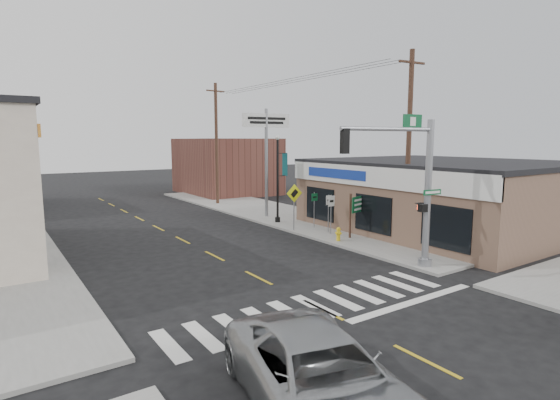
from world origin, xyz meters
TOP-DOWN VIEW (x-y plane):
  - ground at (0.00, 0.00)m, footprint 140.00×140.00m
  - sidewalk_right at (9.00, 13.00)m, footprint 6.00×38.00m
  - center_line at (0.00, 8.00)m, footprint 0.12×56.00m
  - crosswalk at (0.00, 0.40)m, footprint 11.00×2.20m
  - thrift_store at (14.50, 6.00)m, footprint 12.00×14.00m
  - bldg_distant_right at (12.00, 30.00)m, footprint 8.00×10.00m
  - suv at (-3.57, -4.20)m, footprint 3.96×6.28m
  - traffic_signal_pole at (5.80, 1.10)m, footprint 5.00×0.38m
  - guide_sign at (8.20, 6.83)m, footprint 1.39×0.13m
  - fire_hydrant at (6.63, 6.68)m, footprint 0.23×0.23m
  - ped_crossing_sign at (6.30, 10.24)m, footprint 1.07×0.08m
  - lamp_post at (7.01, 12.97)m, footprint 0.73×0.57m
  - dance_center_sign at (7.55, 15.26)m, footprint 3.51×0.22m
  - bare_tree at (9.44, 5.90)m, footprint 2.33×2.33m
  - shrub_front at (9.79, 1.24)m, footprint 1.27×1.27m
  - shrub_back at (9.46, 8.98)m, footprint 1.19×1.19m
  - utility_pole_near at (9.50, 4.63)m, footprint 1.71×0.26m
  - utility_pole_far at (7.50, 22.96)m, footprint 1.73×0.26m

SIDE VIEW (x-z plane):
  - ground at x=0.00m, z-range 0.00..0.00m
  - center_line at x=0.00m, z-range 0.00..0.01m
  - crosswalk at x=0.00m, z-range 0.00..0.01m
  - sidewalk_right at x=9.00m, z-range 0.00..0.13m
  - fire_hydrant at x=6.63m, z-range 0.16..0.89m
  - shrub_back at x=9.46m, z-range 0.13..1.03m
  - shrub_front at x=9.79m, z-range 0.13..1.08m
  - suv at x=-3.57m, z-range 0.00..1.62m
  - guide_sign at x=8.20m, z-range 0.51..2.95m
  - thrift_store at x=14.50m, z-range 0.00..4.00m
  - ped_crossing_sign at x=6.30m, z-range 0.64..3.38m
  - bldg_distant_right at x=12.00m, z-range 0.00..5.60m
  - lamp_post at x=7.01m, z-range 0.58..6.19m
  - bare_tree at x=9.44m, z-range 1.46..6.12m
  - traffic_signal_pole at x=5.80m, z-range 0.73..7.07m
  - utility_pole_near at x=9.50m, z-range 0.26..10.10m
  - utility_pole_far at x=7.50m, z-range 0.26..10.23m
  - dance_center_sign at x=7.55m, z-range 1.95..9.41m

